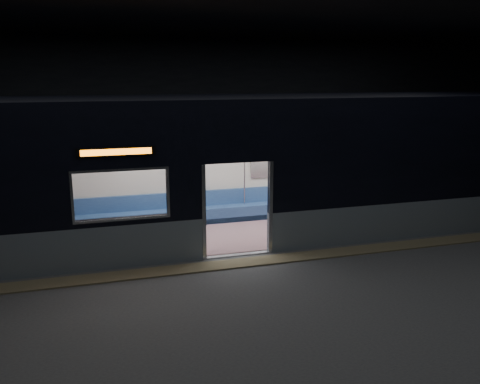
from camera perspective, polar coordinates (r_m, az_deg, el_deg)
name	(u,v)px	position (r m, az deg, el deg)	size (l,w,h in m)	color
station_floor	(252,273)	(10.20, 1.41, -9.10)	(24.00, 14.00, 0.01)	#47494C
station_envelope	(254,84)	(9.45, 1.54, 11.99)	(24.00, 14.00, 5.00)	black
tactile_strip	(244,263)	(10.68, 0.49, -7.94)	(22.80, 0.50, 0.03)	#8C7F59
metro_car	(220,161)	(12.06, -2.30, 3.51)	(18.00, 3.04, 3.35)	gray
passenger	(374,182)	(15.02, 14.77, 1.10)	(0.49, 0.80, 1.49)	black
handbag	(379,189)	(14.86, 15.39, 0.37)	(0.30, 0.26, 0.15)	black
transit_map	(271,163)	(13.87, 3.50, 3.28)	(1.06, 0.03, 0.69)	white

